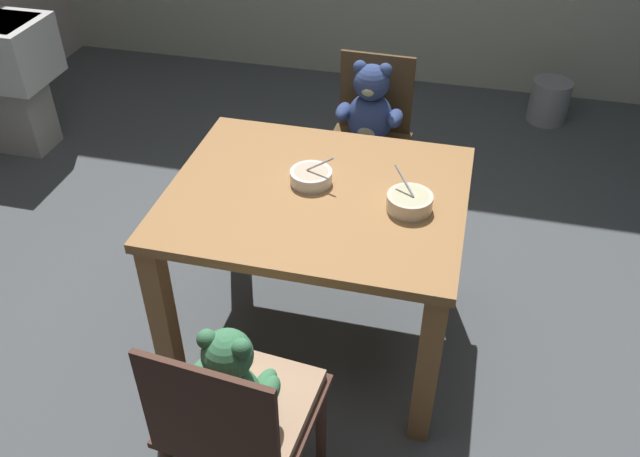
% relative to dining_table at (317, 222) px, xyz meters
% --- Properties ---
extents(ground_plane, '(5.20, 5.20, 0.04)m').
position_rel_dining_table_xyz_m(ground_plane, '(0.00, 0.00, -0.61)').
color(ground_plane, '#4D5155').
extents(dining_table, '(1.06, 0.87, 0.73)m').
position_rel_dining_table_xyz_m(dining_table, '(0.00, 0.00, 0.00)').
color(dining_table, '#9D6C3D').
rests_on(dining_table, ground_plane).
extents(teddy_chair_near_front, '(0.45, 0.44, 0.85)m').
position_rel_dining_table_xyz_m(teddy_chair_near_front, '(-0.03, -0.80, -0.05)').
color(teddy_chair_near_front, '#492B21').
rests_on(teddy_chair_near_front, ground_plane).
extents(teddy_chair_far_center, '(0.39, 0.42, 0.87)m').
position_rel_dining_table_xyz_m(teddy_chair_far_center, '(0.05, 0.81, -0.02)').
color(teddy_chair_far_center, '#4F3920').
rests_on(teddy_chair_far_center, ground_plane).
extents(porridge_bowl_cream_near_right, '(0.16, 0.16, 0.13)m').
position_rel_dining_table_xyz_m(porridge_bowl_cream_near_right, '(0.33, -0.03, 0.16)').
color(porridge_bowl_cream_near_right, beige).
rests_on(porridge_bowl_cream_near_right, dining_table).
extents(porridge_bowl_white_center, '(0.16, 0.15, 0.12)m').
position_rel_dining_table_xyz_m(porridge_bowl_white_center, '(-0.03, 0.05, 0.16)').
color(porridge_bowl_white_center, silver).
rests_on(porridge_bowl_white_center, dining_table).
extents(sink_basin, '(0.49, 0.40, 0.77)m').
position_rel_dining_table_xyz_m(sink_basin, '(-2.05, 1.08, -0.09)').
color(sink_basin, '#B7B2A8').
rests_on(sink_basin, ground_plane).
extents(metal_pail, '(0.24, 0.24, 0.27)m').
position_rel_dining_table_xyz_m(metal_pail, '(0.97, 2.15, -0.46)').
color(metal_pail, '#93969B').
rests_on(metal_pail, ground_plane).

